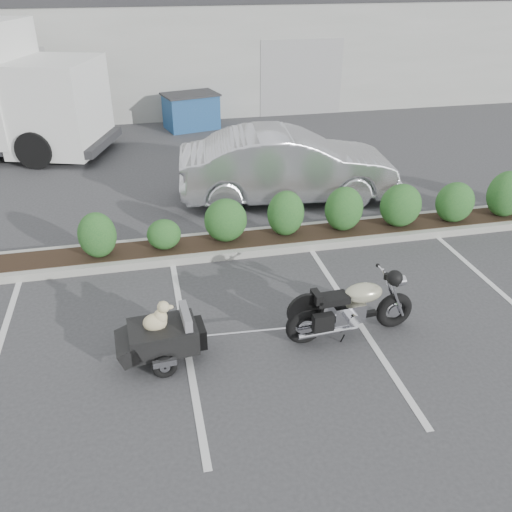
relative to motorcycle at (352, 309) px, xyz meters
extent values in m
plane|color=#38383A|center=(-0.94, 0.96, -0.47)|extent=(90.00, 90.00, 0.00)
cube|color=#9E9E93|center=(0.06, 3.16, -0.39)|extent=(12.00, 1.00, 0.15)
cube|color=#9EA099|center=(-0.94, 17.96, 1.53)|extent=(26.00, 10.00, 4.00)
torus|color=black|center=(-0.72, -0.03, -0.18)|extent=(0.60, 0.19, 0.59)
torus|color=black|center=(0.73, 0.07, -0.18)|extent=(0.60, 0.19, 0.59)
cylinder|color=silver|center=(-0.72, -0.03, -0.18)|extent=(0.25, 0.12, 0.25)
cylinder|color=silver|center=(0.73, 0.07, -0.18)|extent=(0.22, 0.10, 0.21)
cylinder|color=silver|center=(0.67, -0.02, 0.15)|extent=(0.38, 0.07, 0.78)
cylinder|color=silver|center=(0.66, 0.15, 0.15)|extent=(0.38, 0.07, 0.78)
cylinder|color=silver|center=(0.53, 0.05, 0.48)|extent=(0.07, 0.62, 0.03)
cylinder|color=silver|center=(0.77, 0.07, 0.34)|extent=(0.12, 0.17, 0.16)
sphere|color=black|center=(0.51, -0.21, 0.59)|extent=(0.24, 0.24, 0.23)
cube|color=silver|center=(-0.06, 0.02, -0.05)|extent=(0.50, 0.33, 0.30)
cube|color=black|center=(0.03, 0.02, -0.16)|extent=(0.80, 0.14, 0.07)
ellipsoid|color=#B6B492|center=(0.18, 0.03, 0.24)|extent=(0.60, 0.37, 0.29)
cube|color=black|center=(-0.33, 0.00, 0.22)|extent=(0.50, 0.30, 0.11)
cube|color=black|center=(-0.56, -0.02, 0.30)|extent=(0.12, 0.27, 0.14)
cylinder|color=silver|center=(-0.40, -0.16, -0.24)|extent=(0.93, 0.14, 0.08)
cylinder|color=silver|center=(-0.42, 0.15, -0.24)|extent=(0.93, 0.14, 0.08)
cube|color=black|center=(-0.53, -0.26, 0.02)|extent=(0.31, 0.14, 0.26)
cube|color=black|center=(-2.77, 0.02, -0.07)|extent=(0.96, 0.69, 0.37)
cube|color=slate|center=(-2.43, 0.04, 0.17)|extent=(0.14, 0.55, 0.26)
cube|color=slate|center=(-2.72, 0.02, 0.02)|extent=(0.65, 0.59, 0.04)
cube|color=black|center=(-3.25, -0.01, -0.13)|extent=(0.37, 0.65, 0.32)
cube|color=black|center=(-2.28, 0.05, -0.12)|extent=(0.20, 0.45, 0.30)
torus|color=black|center=(-2.79, -0.35, -0.31)|extent=(0.35, 0.12, 0.34)
torus|color=black|center=(-2.84, 0.39, -0.31)|extent=(0.35, 0.12, 0.34)
cube|color=silver|center=(-2.78, -0.40, -0.21)|extent=(0.32, 0.09, 0.09)
cube|color=silver|center=(-2.84, 0.43, -0.21)|extent=(0.32, 0.09, 0.09)
cylinder|color=black|center=(-2.81, 0.02, -0.31)|extent=(0.09, 0.79, 0.04)
cylinder|color=silver|center=(-2.06, 0.06, -0.18)|extent=(0.53, 0.07, 0.03)
ellipsoid|color=#CDBD8A|center=(-2.86, 0.02, 0.18)|extent=(0.34, 0.25, 0.26)
ellipsoid|color=#CDBD8A|center=(-2.78, 0.02, 0.25)|extent=(0.20, 0.19, 0.24)
sphere|color=#CDBD8A|center=(-2.72, 0.03, 0.41)|extent=(0.18, 0.18, 0.17)
ellipsoid|color=#CDBD8A|center=(-2.64, 0.03, 0.39)|extent=(0.13, 0.08, 0.06)
sphere|color=black|center=(-2.59, 0.04, 0.39)|extent=(0.03, 0.03, 0.03)
ellipsoid|color=#CDBD8A|center=(-2.76, -0.02, 0.42)|extent=(0.04, 0.04, 0.09)
ellipsoid|color=#CDBD8A|center=(-2.76, 0.07, 0.42)|extent=(0.04, 0.04, 0.09)
cylinder|color=#CDBD8A|center=(-2.75, -0.03, 0.08)|extent=(0.04, 0.04, 0.11)
cylinder|color=#CDBD8A|center=(-2.75, 0.08, 0.08)|extent=(0.04, 0.04, 0.11)
imported|color=silver|center=(0.48, 5.34, 0.35)|extent=(5.13, 2.24, 1.64)
cube|color=navy|center=(-1.03, 11.96, 0.08)|extent=(1.87, 1.47, 1.10)
cube|color=#2D2D30|center=(-1.03, 11.96, 0.65)|extent=(1.98, 1.58, 0.06)
cube|color=silver|center=(-4.98, 10.00, 0.94)|extent=(2.95, 3.16, 2.47)
cube|color=black|center=(-4.98, 10.00, 0.60)|extent=(0.76, 2.06, 1.12)
cylinder|color=black|center=(-5.58, 8.90, 0.04)|extent=(1.06, 0.62, 1.01)
cylinder|color=black|center=(-4.81, 11.25, 0.04)|extent=(1.06, 0.62, 1.01)
camera|label=1|loc=(-2.80, -6.18, 4.52)|focal=38.00mm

